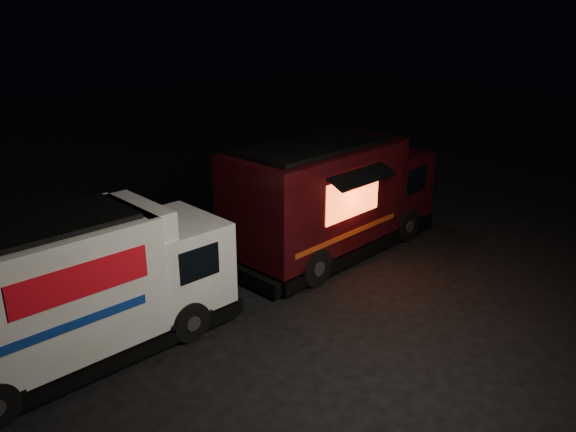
# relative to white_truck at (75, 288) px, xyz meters

# --- Properties ---
(ground) EXTENTS (80.00, 80.00, 0.00)m
(ground) POSITION_rel_white_truck_xyz_m (4.93, -1.06, -1.48)
(ground) COLOR black
(ground) RESTS_ON ground
(white_truck) EXTENTS (6.70, 2.81, 2.96)m
(white_truck) POSITION_rel_white_truck_xyz_m (0.00, 0.00, 0.00)
(white_truck) COLOR white
(white_truck) RESTS_ON ground
(red_truck) EXTENTS (7.24, 3.44, 3.24)m
(red_truck) POSITION_rel_white_truck_xyz_m (7.52, 0.86, 0.14)
(red_truck) COLOR black
(red_truck) RESTS_ON ground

